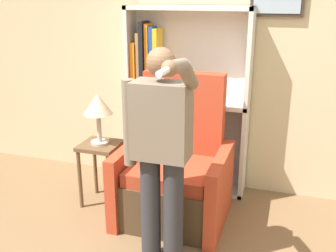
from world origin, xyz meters
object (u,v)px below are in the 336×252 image
object	(u,v)px
bookcase	(174,102)
table_lamp	(98,107)
person_standing	(161,148)
side_table	(101,157)
armchair	(176,175)

from	to	relation	value
bookcase	table_lamp	xyz separation A→B (m)	(-0.54, -0.61, 0.07)
bookcase	person_standing	xyz separation A→B (m)	(0.30, -1.28, 0.02)
table_lamp	bookcase	bearing A→B (deg)	48.66
side_table	table_lamp	size ratio (longest dim) A/B	1.27
bookcase	armchair	bearing A→B (deg)	-71.29
side_table	table_lamp	bearing A→B (deg)	0.00
armchair	table_lamp	size ratio (longest dim) A/B	2.67
bookcase	person_standing	bearing A→B (deg)	-76.93
armchair	table_lamp	distance (m)	0.95
bookcase	person_standing	world-z (taller)	bookcase
person_standing	side_table	bearing A→B (deg)	141.42
armchair	person_standing	world-z (taller)	person_standing
person_standing	side_table	world-z (taller)	person_standing
armchair	person_standing	bearing A→B (deg)	-82.27
bookcase	table_lamp	world-z (taller)	bookcase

